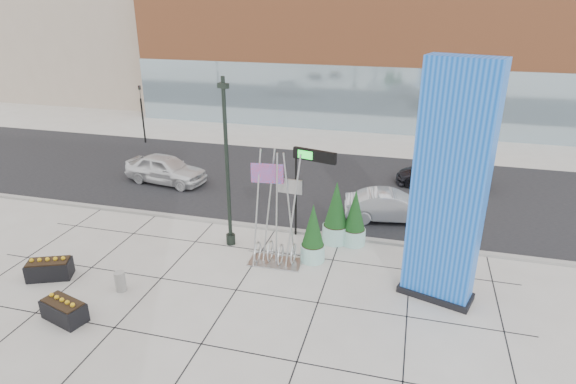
% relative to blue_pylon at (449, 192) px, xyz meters
% --- Properties ---
extents(ground, '(160.00, 160.00, 0.00)m').
position_rel_blue_pylon_xyz_m(ground, '(-7.91, -0.50, -3.97)').
color(ground, '#9E9991').
rests_on(ground, ground).
extents(street_asphalt, '(80.00, 12.00, 0.02)m').
position_rel_blue_pylon_xyz_m(street_asphalt, '(-7.91, 9.50, -3.96)').
color(street_asphalt, black).
rests_on(street_asphalt, ground).
extents(curb_edge, '(80.00, 0.30, 0.12)m').
position_rel_blue_pylon_xyz_m(curb_edge, '(-7.91, 3.50, -3.91)').
color(curb_edge, gray).
rests_on(curb_edge, ground).
extents(tower_podium, '(34.00, 10.00, 11.00)m').
position_rel_blue_pylon_xyz_m(tower_podium, '(-6.91, 26.50, 1.53)').
color(tower_podium, '#AF5C32').
rests_on(tower_podium, ground).
extents(tower_glass_front, '(34.00, 0.60, 5.00)m').
position_rel_blue_pylon_xyz_m(tower_glass_front, '(-6.91, 21.70, -1.47)').
color(tower_glass_front, '#8CA5B2').
rests_on(tower_glass_front, ground).
extents(blue_pylon, '(2.68, 1.81, 8.22)m').
position_rel_blue_pylon_xyz_m(blue_pylon, '(0.00, 0.00, 0.00)').
color(blue_pylon, '#0C4AB7').
rests_on(blue_pylon, ground).
extents(lamp_post, '(0.48, 0.39, 7.05)m').
position_rel_blue_pylon_xyz_m(lamp_post, '(-8.37, 1.74, -1.08)').
color(lamp_post, black).
rests_on(lamp_post, ground).
extents(public_art_sculpture, '(2.09, 1.09, 4.69)m').
position_rel_blue_pylon_xyz_m(public_art_sculpture, '(-6.06, 0.70, -2.74)').
color(public_art_sculpture, '#B3B6B8').
rests_on(public_art_sculpture, ground).
extents(concrete_bollard, '(0.38, 0.38, 0.74)m').
position_rel_blue_pylon_xyz_m(concrete_bollard, '(-10.90, -2.57, -3.60)').
color(concrete_bollard, gray).
rests_on(concrete_bollard, ground).
extents(overhead_street_sign, '(1.89, 0.65, 4.05)m').
position_rel_blue_pylon_xyz_m(overhead_street_sign, '(-5.22, 3.29, -0.50)').
color(overhead_street_sign, black).
rests_on(overhead_street_sign, ground).
extents(round_planter_east, '(0.99, 0.99, 2.47)m').
position_rel_blue_pylon_xyz_m(round_planter_east, '(-3.31, 3.10, -2.80)').
color(round_planter_east, '#97CCC1').
rests_on(round_planter_east, ground).
extents(round_planter_mid, '(0.97, 0.97, 2.44)m').
position_rel_blue_pylon_xyz_m(round_planter_mid, '(-4.71, 1.30, -2.82)').
color(round_planter_mid, '#97CCC1').
rests_on(round_planter_mid, ground).
extents(round_planter_west, '(1.10, 1.10, 2.76)m').
position_rel_blue_pylon_xyz_m(round_planter_west, '(-4.11, 3.10, -2.66)').
color(round_planter_west, '#97CCC1').
rests_on(round_planter_west, ground).
extents(box_planter_north, '(1.73, 1.32, 0.85)m').
position_rel_blue_pylon_xyz_m(box_planter_north, '(-13.95, -2.50, -3.58)').
color(box_planter_north, black).
rests_on(box_planter_north, ground).
extents(box_planter_south, '(1.66, 1.14, 0.83)m').
position_rel_blue_pylon_xyz_m(box_planter_south, '(-11.71, -4.53, -3.59)').
color(box_planter_south, black).
rests_on(box_planter_south, ground).
extents(car_white_west, '(4.93, 2.57, 1.60)m').
position_rel_blue_pylon_xyz_m(car_white_west, '(-14.52, 7.63, -3.17)').
color(car_white_west, silver).
rests_on(car_white_west, ground).
extents(car_silver_mid, '(4.47, 2.26, 1.41)m').
position_rel_blue_pylon_xyz_m(car_silver_mid, '(-1.96, 5.89, -3.27)').
color(car_silver_mid, '#ACAEB4').
rests_on(car_silver_mid, ground).
extents(car_dark_east, '(4.53, 1.90, 1.31)m').
position_rel_blue_pylon_xyz_m(car_dark_east, '(0.26, 11.03, -3.32)').
color(car_dark_east, black).
rests_on(car_dark_east, ground).
extents(traffic_signal, '(0.15, 0.18, 4.10)m').
position_rel_blue_pylon_xyz_m(traffic_signal, '(-19.91, 14.50, -1.67)').
color(traffic_signal, black).
rests_on(traffic_signal, ground).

